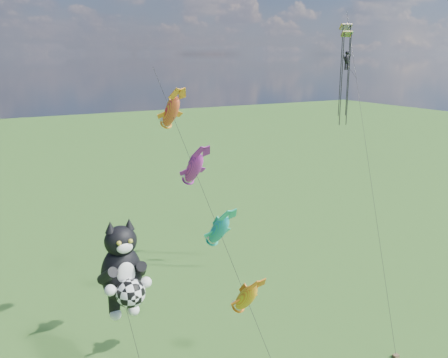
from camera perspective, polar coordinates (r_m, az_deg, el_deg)
cat_kite_rig at (r=29.15m, az=-11.44°, el=-10.26°), size 2.71×4.28×11.23m
fish_windsock_rig at (r=33.12m, az=-2.04°, el=-2.29°), size 2.30×15.88×19.23m
parafoil_rig at (r=46.11m, az=13.93°, el=12.56°), size 8.43×15.95×23.86m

